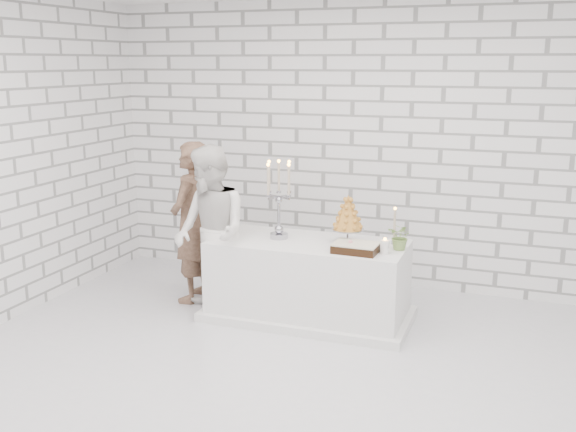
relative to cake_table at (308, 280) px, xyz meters
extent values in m
cube|color=silver|center=(0.38, -1.27, -0.38)|extent=(6.00, 5.00, 0.01)
cube|color=white|center=(0.38, 1.23, 1.12)|extent=(6.00, 0.01, 3.00)
cube|color=white|center=(0.38, -3.77, 1.12)|extent=(6.00, 0.01, 3.00)
cube|color=white|center=(0.00, 0.00, 0.00)|extent=(1.80, 0.80, 0.75)
imported|color=#4C3529|center=(-1.26, 0.09, 0.43)|extent=(0.43, 0.61, 1.61)
imported|color=white|center=(-0.87, -0.25, 0.44)|extent=(1.00, 0.99, 1.63)
cube|color=black|center=(0.50, -0.19, 0.42)|extent=(0.39, 0.29, 0.08)
cylinder|color=white|center=(0.74, -0.15, 0.44)|extent=(0.09, 0.09, 0.12)
cylinder|color=#BDAB91|center=(0.76, 0.19, 0.54)|extent=(0.07, 0.07, 0.32)
imported|color=#51813F|center=(0.85, 0.02, 0.49)|extent=(0.26, 0.25, 0.24)
camera|label=1|loc=(1.83, -5.58, 1.99)|focal=41.25mm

